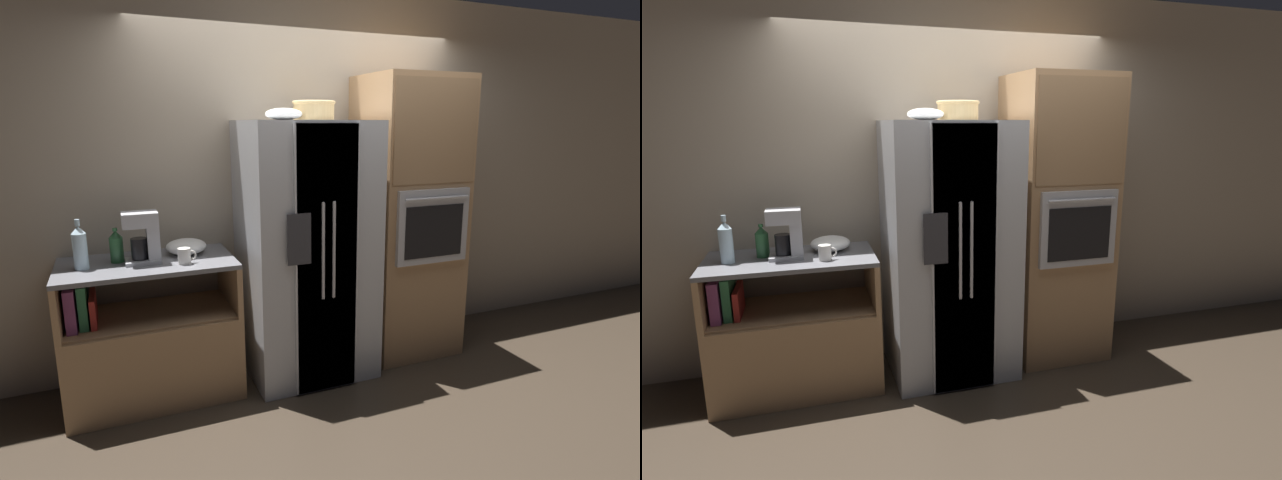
{
  "view_description": "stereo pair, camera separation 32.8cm",
  "coord_description": "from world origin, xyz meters",
  "views": [
    {
      "loc": [
        -1.41,
        -3.24,
        1.82
      ],
      "look_at": [
        -0.07,
        -0.07,
        1.01
      ],
      "focal_mm": 28.0,
      "sensor_mm": 36.0,
      "label": 1
    },
    {
      "loc": [
        -1.1,
        -3.35,
        1.82
      ],
      "look_at": [
        -0.07,
        -0.07,
        1.01
      ],
      "focal_mm": 28.0,
      "sensor_mm": 36.0,
      "label": 2
    }
  ],
  "objects": [
    {
      "name": "mug",
      "position": [
        -1.01,
        -0.08,
        0.99
      ],
      "size": [
        0.12,
        0.08,
        0.1
      ],
      "color": "silver",
      "rests_on": "counter_left"
    },
    {
      "name": "counter_left",
      "position": [
        -1.24,
        0.07,
        0.35
      ],
      "size": [
        1.1,
        0.65,
        0.94
      ],
      "color": "#A87F56",
      "rests_on": "ground_plane"
    },
    {
      "name": "ground_plane",
      "position": [
        0.0,
        0.0,
        0.0
      ],
      "size": [
        20.0,
        20.0,
        0.0
      ],
      "primitive_type": "plane",
      "color": "#382D23"
    },
    {
      "name": "fruit_bowl",
      "position": [
        -0.31,
        -0.02,
        1.88
      ],
      "size": [
        0.25,
        0.25,
        0.08
      ],
      "color": "white",
      "rests_on": "refrigerator"
    },
    {
      "name": "wall_oven",
      "position": [
        0.74,
        0.06,
        1.09
      ],
      "size": [
        0.73,
        0.72,
        2.17
      ],
      "color": "#A87F56",
      "rests_on": "ground_plane"
    },
    {
      "name": "bottle_short",
      "position": [
        -1.4,
        0.13,
        1.05
      ],
      "size": [
        0.08,
        0.08,
        0.22
      ],
      "color": "#33723F",
      "rests_on": "counter_left"
    },
    {
      "name": "refrigerator",
      "position": [
        -0.14,
        0.01,
        0.92
      ],
      "size": [
        0.88,
        0.79,
        1.84
      ],
      "color": "silver",
      "rests_on": "ground_plane"
    },
    {
      "name": "mixing_bowl",
      "position": [
        -0.96,
        0.18,
        0.99
      ],
      "size": [
        0.27,
        0.27,
        0.1
      ],
      "color": "white",
      "rests_on": "counter_left"
    },
    {
      "name": "bottle_tall",
      "position": [
        -1.61,
        0.04,
        1.08
      ],
      "size": [
        0.08,
        0.08,
        0.31
      ],
      "color": "silver",
      "rests_on": "counter_left"
    },
    {
      "name": "wicker_basket",
      "position": [
        -0.05,
        0.08,
        1.91
      ],
      "size": [
        0.3,
        0.3,
        0.13
      ],
      "color": "tan",
      "rests_on": "refrigerator"
    },
    {
      "name": "wall_back",
      "position": [
        0.0,
        0.43,
        1.4
      ],
      "size": [
        12.0,
        0.06,
        2.8
      ],
      "color": "tan",
      "rests_on": "ground_plane"
    },
    {
      "name": "coffee_maker",
      "position": [
        -1.23,
        0.06,
        1.12
      ],
      "size": [
        0.22,
        0.17,
        0.33
      ],
      "color": "#B2B2B7",
      "rests_on": "counter_left"
    }
  ]
}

